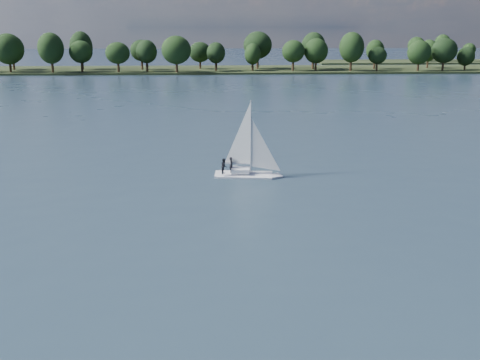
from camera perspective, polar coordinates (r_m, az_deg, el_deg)
The scene contains 4 objects.
ground at distance 112.38m, azimuth -2.32°, elevation 7.21°, with size 700.00×700.00×0.00m, color #233342.
far_shore at distance 223.72m, azimuth -2.54°, elevation 11.58°, with size 660.00×40.00×1.50m, color black.
sailboat at distance 62.71m, azimuth 0.46°, elevation 2.66°, with size 7.45×2.85×9.57m.
treeline at distance 218.93m, azimuth -2.94°, elevation 13.61°, with size 562.62×73.79×17.75m.
Camera 1 is at (-0.64, -11.06, 17.12)m, focal length 40.00 mm.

